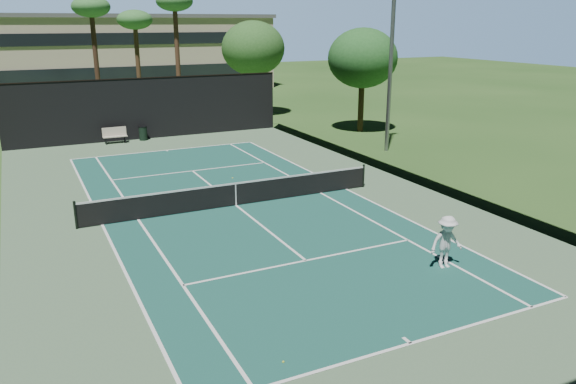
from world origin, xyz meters
The scene contains 20 objects.
ground centered at (0.00, 0.00, 0.00)m, with size 160.00×160.00×0.00m, color #2B511E.
apron_slab centered at (0.00, 0.00, 0.01)m, with size 18.00×32.00×0.01m, color #4F714F.
court_surface centered at (0.00, 0.00, 0.01)m, with size 10.97×23.77×0.01m, color #195046.
court_lines centered at (0.00, 0.00, 0.02)m, with size 11.07×23.87×0.01m.
tennis_net centered at (0.00, 0.00, 0.56)m, with size 12.90×0.10×1.10m.
fence centered at (0.00, 0.06, 2.01)m, with size 18.04×32.05×4.03m.
player centered at (3.75, -8.75, 0.86)m, with size 1.11×0.64×1.72m, color silver.
tennis_ball_a centered at (-3.12, -11.24, 0.03)m, with size 0.06×0.06×0.06m, color #B9CE2E.
tennis_ball_b centered at (-0.17, 1.91, 0.03)m, with size 0.07×0.07×0.07m, color #EEF537.
tennis_ball_c centered at (1.39, 4.12, 0.03)m, with size 0.06×0.06×0.06m, color #E4EF36.
tennis_ball_d centered at (-3.24, 2.48, 0.03)m, with size 0.06×0.06×0.06m, color #BBD931.
park_bench centered at (-2.42, 15.42, 0.55)m, with size 1.50×0.45×1.02m.
trash_bin centered at (-0.59, 15.58, 0.48)m, with size 0.56×0.56×0.95m.
palm_a centered at (-2.00, 24.00, 8.19)m, with size 2.80×2.80×9.32m.
palm_b centered at (1.50, 26.00, 7.36)m, with size 2.80×2.80×8.42m.
palm_c centered at (4.00, 23.00, 8.60)m, with size 2.80×2.80×9.77m.
decid_tree_a centered at (10.00, 22.00, 5.42)m, with size 5.12×5.12×7.62m.
decid_tree_b centered at (14.00, 12.00, 5.08)m, with size 4.80×4.80×7.14m.
campus_building centered at (0.00, 45.98, 4.21)m, with size 40.50×12.50×8.30m.
light_pole centered at (12.00, 6.00, 6.46)m, with size 0.90×0.25×12.22m.
Camera 1 is at (-7.90, -21.33, 7.50)m, focal length 35.00 mm.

